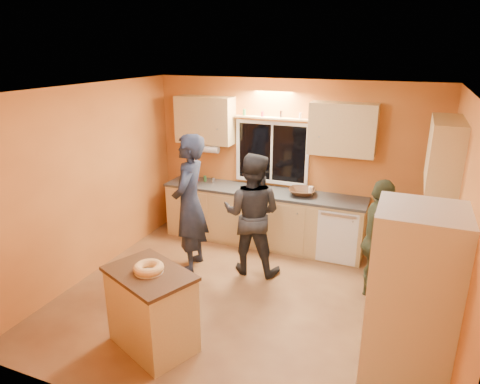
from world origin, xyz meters
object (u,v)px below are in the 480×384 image
at_px(person_center, 252,214).
at_px(island, 152,309).
at_px(person_left, 190,204).
at_px(refrigerator, 410,305).
at_px(person_right, 378,243).

bearing_deg(person_center, island, 73.88).
xyz_separation_m(island, person_left, (-0.44, 1.68, 0.53)).
bearing_deg(person_left, refrigerator, 56.26).
height_order(island, person_left, person_left).
distance_m(refrigerator, person_right, 1.47).
height_order(person_center, person_right, person_center).
relative_size(island, person_left, 0.55).
relative_size(refrigerator, person_right, 1.13).
height_order(refrigerator, person_right, refrigerator).
relative_size(person_left, person_right, 1.23).
height_order(person_left, person_right, person_left).
xyz_separation_m(person_left, person_center, (0.83, 0.24, -0.12)).
relative_size(refrigerator, person_left, 0.92).
relative_size(person_left, person_center, 1.14).
relative_size(island, person_right, 0.68).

